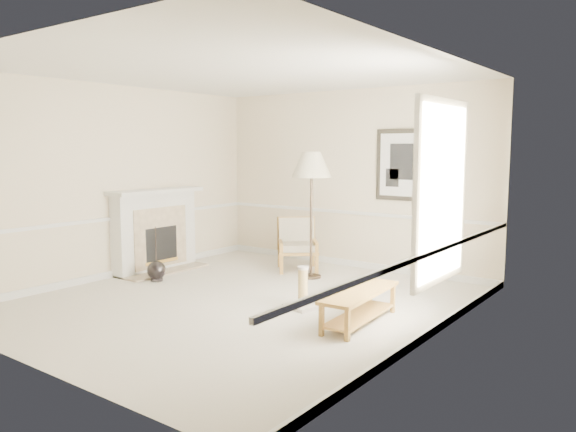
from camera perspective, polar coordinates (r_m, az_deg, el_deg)
The scene contains 8 objects.
ground at distance 7.30m, azimuth -4.76°, elevation -8.66°, with size 5.50×5.50×0.00m, color silver.
room at distance 7.00m, azimuth -3.65°, elevation 6.15°, with size 5.04×5.54×2.92m.
fireplace at distance 9.23m, azimuth -13.32°, elevation -1.47°, with size 0.64×1.64×1.31m.
floor_vase at distance 8.56m, azimuth -13.21°, elevation -5.46°, with size 0.28×0.28×0.82m.
armchair at distance 9.10m, azimuth 0.93°, elevation -2.63°, with size 0.91×0.92×0.83m.
floor_lamp at distance 8.37m, azimuth 2.40°, elevation 4.87°, with size 0.63×0.63×1.90m.
bench at distance 6.39m, azimuth 7.29°, elevation -8.63°, with size 0.48×1.34×0.38m.
scratching_post at distance 6.96m, azimuth 1.52°, elevation -8.02°, with size 0.43×0.43×0.52m.
Camera 1 is at (4.65, -5.28, 1.96)m, focal length 35.00 mm.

